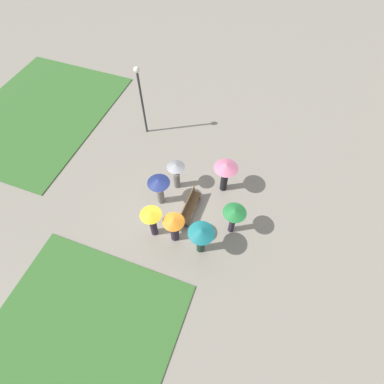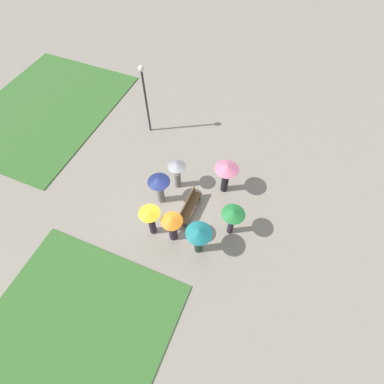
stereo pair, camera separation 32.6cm
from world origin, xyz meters
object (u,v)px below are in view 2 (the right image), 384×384
(lamp_post, at_px, (145,92))
(crowd_person_navy, at_px, (159,184))
(crowd_person_green, at_px, (233,216))
(crowd_person_pink, at_px, (226,172))
(crowd_person_grey, at_px, (177,171))
(crowd_person_orange, at_px, (172,225))
(crowd_person_yellow, at_px, (150,217))
(crowd_person_teal, at_px, (199,236))
(park_bench, at_px, (189,206))

(lamp_post, bearing_deg, crowd_person_navy, -146.72)
(crowd_person_navy, height_order, crowd_person_green, crowd_person_green)
(crowd_person_pink, xyz_separation_m, crowd_person_green, (-2.22, -1.06, -0.04))
(crowd_person_grey, bearing_deg, crowd_person_orange, -19.28)
(crowd_person_pink, distance_m, crowd_person_grey, 2.46)
(crowd_person_pink, relative_size, crowd_person_grey, 1.12)
(lamp_post, relative_size, crowd_person_navy, 2.32)
(crowd_person_yellow, distance_m, crowd_person_grey, 2.94)
(crowd_person_pink, relative_size, crowd_person_orange, 1.11)
(crowd_person_orange, height_order, crowd_person_grey, crowd_person_orange)
(crowd_person_teal, bearing_deg, crowd_person_navy, 170.21)
(crowd_person_yellow, xyz_separation_m, crowd_person_orange, (0.10, -1.02, -0.15))
(lamp_post, height_order, crowd_person_orange, lamp_post)
(crowd_person_teal, relative_size, crowd_person_pink, 0.96)
(lamp_post, relative_size, crowd_person_teal, 2.26)
(park_bench, xyz_separation_m, lamp_post, (4.40, 4.40, 2.31))
(crowd_person_navy, bearing_deg, crowd_person_yellow, 142.08)
(crowd_person_pink, height_order, crowd_person_green, crowd_person_pink)
(crowd_person_pink, bearing_deg, crowd_person_orange, 59.16)
(crowd_person_navy, xyz_separation_m, crowd_person_teal, (-1.80, -2.76, 0.04))
(crowd_person_yellow, height_order, crowd_person_grey, crowd_person_yellow)
(crowd_person_yellow, bearing_deg, crowd_person_teal, -87.03)
(park_bench, bearing_deg, crowd_person_navy, 88.20)
(park_bench, relative_size, crowd_person_green, 1.02)
(lamp_post, bearing_deg, crowd_person_yellow, -151.83)
(crowd_person_grey, bearing_deg, park_bench, 3.52)
(lamp_post, bearing_deg, crowd_person_teal, -137.57)
(crowd_person_grey, bearing_deg, crowd_person_yellow, -38.99)
(crowd_person_yellow, bearing_deg, crowd_person_pink, -28.75)
(crowd_person_yellow, bearing_deg, lamp_post, 32.14)
(crowd_person_yellow, height_order, crowd_person_green, crowd_person_yellow)
(crowd_person_yellow, xyz_separation_m, crowd_person_navy, (1.75, 0.42, 0.02))
(crowd_person_yellow, distance_m, crowd_person_teal, 2.34)
(crowd_person_grey, height_order, crowd_person_green, crowd_person_green)
(crowd_person_navy, bearing_deg, crowd_person_teal, -174.34)
(park_bench, height_order, lamp_post, lamp_post)
(lamp_post, height_order, crowd_person_yellow, lamp_post)
(crowd_person_teal, height_order, crowd_person_green, crowd_person_teal)
(crowd_person_pink, bearing_deg, crowd_person_teal, 79.75)
(park_bench, relative_size, crowd_person_orange, 1.06)
(crowd_person_pink, xyz_separation_m, crowd_person_orange, (-3.52, 1.31, -0.29))
(crowd_person_teal, bearing_deg, crowd_person_orange, -162.60)
(crowd_person_yellow, xyz_separation_m, crowd_person_pink, (3.62, -2.32, 0.14))
(lamp_post, height_order, crowd_person_teal, lamp_post)
(crowd_person_navy, height_order, crowd_person_orange, crowd_person_navy)
(crowd_person_orange, relative_size, crowd_person_green, 0.95)
(park_bench, relative_size, crowd_person_teal, 1.00)
(crowd_person_navy, relative_size, crowd_person_pink, 0.94)
(crowd_person_teal, height_order, crowd_person_orange, crowd_person_teal)
(crowd_person_orange, bearing_deg, crowd_person_teal, -39.76)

